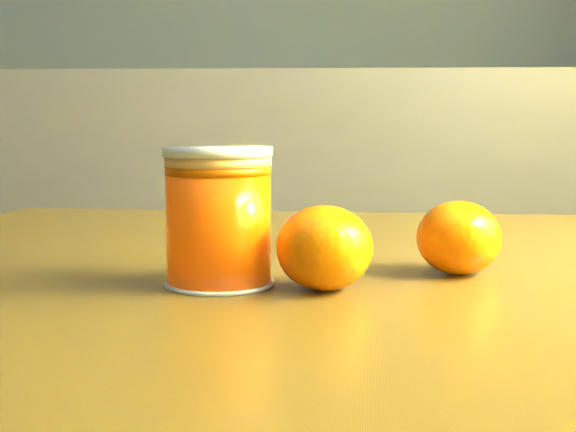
{
  "coord_description": "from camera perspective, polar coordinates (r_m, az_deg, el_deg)",
  "views": [
    {
      "loc": [
        0.85,
        -0.33,
        0.82
      ],
      "look_at": [
        0.82,
        0.19,
        0.75
      ],
      "focal_mm": 50.0,
      "sensor_mm": 36.0,
      "label": 1
    }
  ],
  "objects": [
    {
      "name": "juice_glass",
      "position": [
        0.52,
        -4.96,
        -0.08
      ],
      "size": [
        0.07,
        0.07,
        0.09
      ],
      "rotation": [
        0.0,
        0.0,
        -0.19
      ],
      "color": "#EA4B04",
      "rests_on": "table"
    },
    {
      "name": "orange_back",
      "position": [
        0.57,
        12.05,
        -1.52
      ],
      "size": [
        0.07,
        0.07,
        0.05
      ],
      "primitive_type": "ellipsoid",
      "rotation": [
        0.0,
        0.0,
        0.27
      ],
      "color": "orange",
      "rests_on": "table"
    },
    {
      "name": "table",
      "position": [
        0.6,
        12.77,
        -12.47
      ],
      "size": [
        0.97,
        0.7,
        0.71
      ],
      "rotation": [
        0.0,
        0.0,
        -0.04
      ],
      "color": "brown",
      "rests_on": "ground"
    },
    {
      "name": "orange_front",
      "position": [
        0.5,
        2.6,
        -2.28
      ],
      "size": [
        0.07,
        0.07,
        0.05
      ],
      "primitive_type": "ellipsoid",
      "rotation": [
        0.0,
        0.0,
        -0.11
      ],
      "color": "orange",
      "rests_on": "table"
    }
  ]
}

